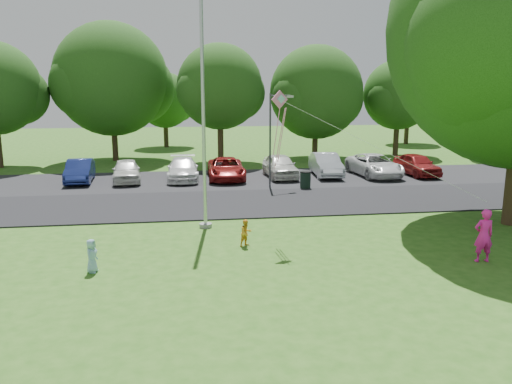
{
  "coord_description": "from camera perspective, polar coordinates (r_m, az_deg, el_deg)",
  "views": [
    {
      "loc": [
        -4.23,
        -14.42,
        5.45
      ],
      "look_at": [
        -1.6,
        4.0,
        1.6
      ],
      "focal_mm": 35.0,
      "sensor_mm": 36.0,
      "label": 1
    }
  ],
  "objects": [
    {
      "name": "woman",
      "position": [
        17.52,
        24.58,
        -4.55
      ],
      "size": [
        0.66,
        0.45,
        1.74
      ],
      "primitive_type": "imported",
      "rotation": [
        0.0,
        0.0,
        3.09
      ],
      "color": "#FF21A6",
      "rests_on": "ground"
    },
    {
      "name": "parking_strip",
      "position": [
        30.7,
        -0.08,
        1.52
      ],
      "size": [
        42.0,
        7.0,
        0.06
      ],
      "primitive_type": "cube",
      "color": "black",
      "rests_on": "ground"
    },
    {
      "name": "flagpole",
      "position": [
        19.47,
        -6.02,
        7.85
      ],
      "size": [
        0.5,
        0.5,
        10.0
      ],
      "color": "#B7BABF",
      "rests_on": "ground"
    },
    {
      "name": "kite",
      "position": [
        17.59,
        3.22,
        8.94
      ],
      "size": [
        6.36,
        3.49,
        3.44
      ],
      "rotation": [
        0.0,
        0.0,
        0.33
      ],
      "color": "pink",
      "rests_on": "ground"
    },
    {
      "name": "trash_can",
      "position": [
        27.78,
        5.67,
        1.36
      ],
      "size": [
        0.62,
        0.62,
        0.98
      ],
      "rotation": [
        0.0,
        0.0,
        0.02
      ],
      "color": "black",
      "rests_on": "ground"
    },
    {
      "name": "tree_row",
      "position": [
        39.08,
        0.45,
        12.07
      ],
      "size": [
        64.35,
        11.94,
        10.88
      ],
      "color": "#332316",
      "rests_on": "ground"
    },
    {
      "name": "parked_cars",
      "position": [
        30.71,
        1.16,
        2.86
      ],
      "size": [
        22.55,
        5.16,
        1.43
      ],
      "color": "navy",
      "rests_on": "ground"
    },
    {
      "name": "child_yellow",
      "position": [
        17.61,
        -1.14,
        -4.69
      ],
      "size": [
        0.59,
        0.56,
        0.97
      ],
      "primitive_type": "imported",
      "rotation": [
        0.0,
        0.0,
        0.55
      ],
      "color": "gold",
      "rests_on": "ground"
    },
    {
      "name": "horizon_trees",
      "position": [
        49.01,
        1.65,
        10.34
      ],
      "size": [
        77.46,
        7.2,
        7.02
      ],
      "color": "#332316",
      "rests_on": "ground"
    },
    {
      "name": "child_blue",
      "position": [
        15.93,
        -18.26,
        -6.94
      ],
      "size": [
        0.43,
        0.57,
        1.04
      ],
      "primitive_type": "imported",
      "rotation": [
        0.0,
        0.0,
        1.36
      ],
      "color": "#89B4D2",
      "rests_on": "ground"
    },
    {
      "name": "street_lamp",
      "position": [
        27.72,
        2.01,
        6.9
      ],
      "size": [
        1.42,
        0.61,
        5.23
      ],
      "rotation": [
        0.0,
        0.0,
        0.34
      ],
      "color": "#3F3F44",
      "rests_on": "ground"
    },
    {
      "name": "park_road",
      "position": [
        24.4,
        2.06,
        -1.15
      ],
      "size": [
        60.0,
        6.0,
        0.06
      ],
      "primitive_type": "cube",
      "color": "black",
      "rests_on": "ground"
    },
    {
      "name": "ground",
      "position": [
        15.98,
        7.8,
        -8.36
      ],
      "size": [
        120.0,
        120.0,
        0.0
      ],
      "primitive_type": "plane",
      "color": "#2D5E18",
      "rests_on": "ground"
    }
  ]
}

